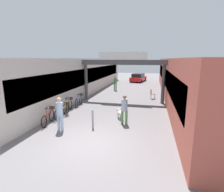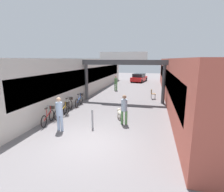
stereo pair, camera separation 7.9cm
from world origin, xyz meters
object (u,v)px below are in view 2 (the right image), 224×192
Objects in this scene: pedestrian_companion at (59,112)px; pedestrian_carrying_crate at (116,82)px; pedestrian_with_dog at (124,108)px; dog_on_leash at (120,113)px; bollard_post_metal at (92,119)px; bicycle_blue_farthest at (79,100)px; bicycle_silver_third at (68,105)px; cafe_chair_wood_nearer at (152,93)px; bicycle_red_nearest at (49,116)px; bicycle_orange_second at (63,111)px; parked_car_red at (139,78)px.

pedestrian_carrying_crate is at bearing 88.55° from pedestrian_companion.
pedestrian_companion is 12.05m from pedestrian_carrying_crate.
pedestrian_with_dog is 0.96× the size of pedestrian_companion.
dog_on_leash is 2.17m from bollard_post_metal.
bicycle_blue_farthest is (-1.09, 4.87, -0.57)m from pedestrian_companion.
dog_on_leash is 3.94m from bicycle_silver_third.
bicycle_blue_farthest is at bearing 147.92° from dog_on_leash.
cafe_chair_wood_nearer is (4.20, -3.43, -0.44)m from pedestrian_carrying_crate.
pedestrian_carrying_crate is at bearing 79.00° from bicycle_blue_farthest.
bicycle_silver_third is 3.78m from bollard_post_metal.
bicycle_red_nearest is at bearing -88.56° from bicycle_silver_third.
bicycle_orange_second is (0.24, 1.17, 0.00)m from bicycle_red_nearest.
pedestrian_with_dog is at bearing 11.81° from bicycle_red_nearest.
pedestrian_companion is 1.04× the size of bicycle_blue_farthest.
pedestrian_with_dog is 1.63× the size of bollard_post_metal.
bollard_post_metal is 0.24× the size of parked_car_red.
pedestrian_with_dog is at bearing -20.96° from bicycle_silver_third.
pedestrian_companion is at bearing -96.04° from parked_car_red.
pedestrian_carrying_crate reaches higher than bollard_post_metal.
parked_car_red reaches higher than dog_on_leash.
pedestrian_with_dog is 0.99× the size of pedestrian_carrying_crate.
parked_car_red is (0.72, 20.33, 0.12)m from bollard_post_metal.
bicycle_silver_third is 0.40× the size of parked_car_red.
parked_car_red is at bearing 78.96° from bicycle_silver_third.
bicycle_blue_farthest is (-3.72, 2.33, 0.07)m from dog_on_leash.
pedestrian_carrying_crate is 1.01× the size of bicycle_silver_third.
pedestrian_with_dog is 1.01× the size of bicycle_red_nearest.
parked_car_red reaches higher than bicycle_red_nearest.
parked_car_red is (-0.41, 18.48, 0.27)m from dog_on_leash.
bicycle_orange_second is 1.38m from bicycle_silver_third.
parked_car_red is at bearing 78.40° from bicycle_blue_farthest.
parked_car_red is (-0.81, 19.35, -0.32)m from pedestrian_with_dog.
pedestrian_companion is 3.57m from bicycle_silver_third.
bicycle_blue_farthest is 16.48m from parked_car_red.
bollard_post_metal reaches higher than bicycle_orange_second.
bicycle_red_nearest reaches higher than cafe_chair_wood_nearer.
bicycle_blue_farthest is at bearing -101.60° from parked_car_red.
bollard_post_metal is at bearing -147.45° from pedestrian_with_dog.
bicycle_orange_second is 1.64× the size of bollard_post_metal.
pedestrian_with_dog reaches higher than bicycle_silver_third.
bollard_post_metal is (2.59, -4.18, 0.09)m from bicycle_blue_farthest.
bicycle_orange_second is at bearing 152.47° from bollard_post_metal.
pedestrian_carrying_crate reaches higher than bicycle_blue_farthest.
bicycle_red_nearest is 1.88× the size of cafe_chair_wood_nearer.
pedestrian_carrying_crate reaches higher than parked_car_red.
bicycle_orange_second is 1.00× the size of bicycle_silver_third.
bicycle_blue_farthest is at bearing 93.13° from bicycle_orange_second.
cafe_chair_wood_nearer is at bearing 33.79° from bicycle_blue_farthest.
pedestrian_companion is (-3.03, -1.67, 0.05)m from pedestrian_with_dog.
bicycle_red_nearest is at bearing -101.54° from bicycle_orange_second.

